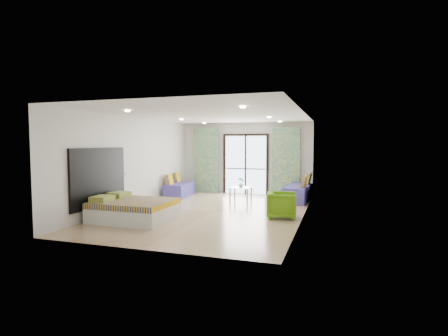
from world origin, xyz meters
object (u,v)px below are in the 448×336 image
(bed, at_px, (133,210))
(daybed_right, at_px, (298,192))
(armchair, at_px, (282,204))
(coffee_table, at_px, (241,189))
(daybed_left, at_px, (179,189))

(bed, bearing_deg, daybed_right, 49.99)
(bed, height_order, armchair, armchair)
(coffee_table, height_order, armchair, coffee_table)
(daybed_left, xyz_separation_m, coffee_table, (2.36, -0.18, 0.13))
(daybed_left, distance_m, daybed_right, 4.24)
(bed, height_order, coffee_table, coffee_table)
(daybed_left, height_order, daybed_right, daybed_right)
(bed, relative_size, daybed_left, 1.05)
(bed, distance_m, daybed_left, 4.07)
(coffee_table, xyz_separation_m, armchair, (1.73, -2.40, -0.03))
(daybed_left, height_order, coffee_table, daybed_left)
(daybed_left, relative_size, daybed_right, 0.92)
(bed, bearing_deg, armchair, 22.63)
(daybed_left, bearing_deg, bed, -87.58)
(armchair, bearing_deg, coffee_table, 26.32)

